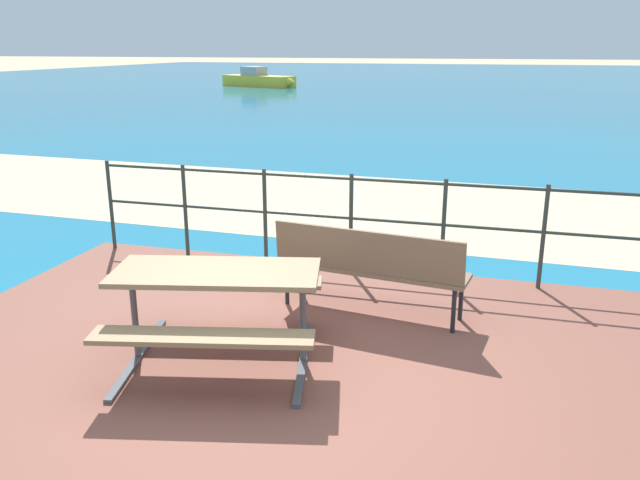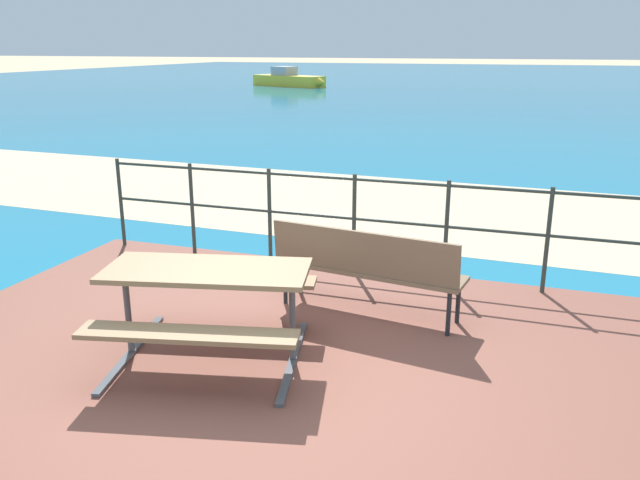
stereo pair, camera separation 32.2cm
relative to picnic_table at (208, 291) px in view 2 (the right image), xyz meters
The scene contains 8 objects.
ground_plane 0.81m from the picnic_table, 11.73° to the right, with size 240.00×240.00×0.00m, color tan.
patio_paving 0.79m from the picnic_table, 11.73° to the right, with size 6.40×5.20×0.06m, color brown.
sea_water 39.91m from the picnic_table, 89.29° to the left, with size 90.00×90.00×0.01m, color teal.
beach_strip 5.61m from the picnic_table, 84.90° to the left, with size 54.00×4.31×0.01m, color beige.
picnic_table is the anchor object (origin of this frame).
park_bench 1.52m from the picnic_table, 52.08° to the left, with size 1.79×0.65×0.83m.
railing_fence 2.39m from the picnic_table, 78.01° to the left, with size 5.94×0.04×1.07m.
boat_near 35.67m from the picnic_table, 110.61° to the left, with size 5.29×3.05×1.17m.
Camera 2 is at (1.81, -3.95, 2.43)m, focal length 36.00 mm.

